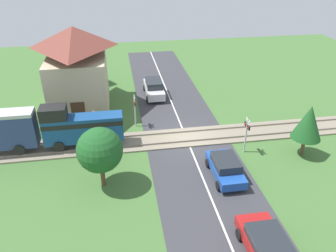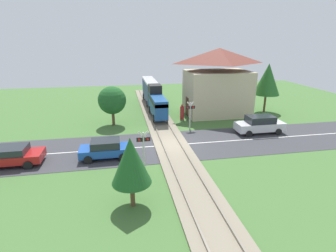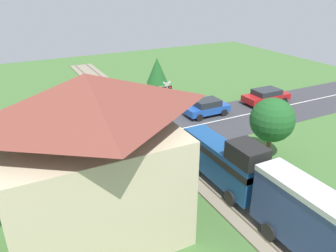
{
  "view_description": "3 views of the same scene",
  "coord_description": "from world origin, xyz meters",
  "px_view_note": "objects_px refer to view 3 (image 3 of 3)",
  "views": [
    {
      "loc": [
        -21.36,
        4.93,
        13.11
      ],
      "look_at": [
        0.0,
        1.44,
        1.2
      ],
      "focal_mm": 35.0,
      "sensor_mm": 36.0,
      "label": 1
    },
    {
      "loc": [
        -3.88,
        -19.55,
        8.37
      ],
      "look_at": [
        0.0,
        1.44,
        1.2
      ],
      "focal_mm": 28.0,
      "sensor_mm": 36.0,
      "label": 2
    },
    {
      "loc": [
        9.52,
        19.8,
        10.41
      ],
      "look_at": [
        0.0,
        1.44,
        1.2
      ],
      "focal_mm": 35.0,
      "sensor_mm": 36.0,
      "label": 3
    }
  ],
  "objects_px": {
    "train": "(275,196)",
    "car_behind_queue": "(266,96)",
    "crossing_signal_west_approach": "(167,92)",
    "car_far_side": "(38,159)",
    "crossing_signal_east_approach": "(147,139)",
    "station_building": "(94,165)",
    "car_near_crossing": "(207,107)",
    "pedestrian_by_station": "(173,181)"
  },
  "relations": [
    {
      "from": "car_near_crossing",
      "to": "car_behind_queue",
      "type": "xyz_separation_m",
      "value": [
        -6.52,
        0.0,
        -0.02
      ]
    },
    {
      "from": "car_near_crossing",
      "to": "crossing_signal_east_approach",
      "type": "distance_m",
      "value": 9.35
    },
    {
      "from": "car_behind_queue",
      "to": "crossing_signal_east_approach",
      "type": "bearing_deg",
      "value": 19.95
    },
    {
      "from": "station_building",
      "to": "pedestrian_by_station",
      "type": "relative_size",
      "value": 4.41
    },
    {
      "from": "car_behind_queue",
      "to": "train",
      "type": "bearing_deg",
      "value": 48.0
    },
    {
      "from": "car_far_side",
      "to": "car_behind_queue",
      "type": "bearing_deg",
      "value": -171.92
    },
    {
      "from": "station_building",
      "to": "pedestrian_by_station",
      "type": "height_order",
      "value": "station_building"
    },
    {
      "from": "car_behind_queue",
      "to": "station_building",
      "type": "xyz_separation_m",
      "value": [
        18.59,
        9.73,
        2.89
      ]
    },
    {
      "from": "car_far_side",
      "to": "car_behind_queue",
      "type": "relative_size",
      "value": 1.01
    },
    {
      "from": "crossing_signal_west_approach",
      "to": "pedestrian_by_station",
      "type": "distance_m",
      "value": 11.95
    },
    {
      "from": "car_near_crossing",
      "to": "car_behind_queue",
      "type": "relative_size",
      "value": 0.85
    },
    {
      "from": "crossing_signal_west_approach",
      "to": "pedestrian_by_station",
      "type": "height_order",
      "value": "crossing_signal_west_approach"
    },
    {
      "from": "car_far_side",
      "to": "train",
      "type": "bearing_deg",
      "value": 130.5
    },
    {
      "from": "station_building",
      "to": "pedestrian_by_station",
      "type": "bearing_deg",
      "value": -163.51
    },
    {
      "from": "crossing_signal_west_approach",
      "to": "pedestrian_by_station",
      "type": "relative_size",
      "value": 1.62
    },
    {
      "from": "station_building",
      "to": "pedestrian_by_station",
      "type": "xyz_separation_m",
      "value": [
        -4.34,
        -1.29,
        -2.84
      ]
    },
    {
      "from": "car_near_crossing",
      "to": "station_building",
      "type": "relative_size",
      "value": 0.5
    },
    {
      "from": "train",
      "to": "crossing_signal_east_approach",
      "type": "xyz_separation_m",
      "value": [
        2.58,
        -7.79,
        -0.09
      ]
    },
    {
      "from": "car_near_crossing",
      "to": "crossing_signal_west_approach",
      "type": "xyz_separation_m",
      "value": [
        2.57,
        -2.29,
        1.04
      ]
    },
    {
      "from": "car_behind_queue",
      "to": "pedestrian_by_station",
      "type": "height_order",
      "value": "pedestrian_by_station"
    },
    {
      "from": "crossing_signal_west_approach",
      "to": "pedestrian_by_station",
      "type": "bearing_deg",
      "value": 64.37
    },
    {
      "from": "car_behind_queue",
      "to": "station_building",
      "type": "height_order",
      "value": "station_building"
    },
    {
      "from": "train",
      "to": "crossing_signal_west_approach",
      "type": "xyz_separation_m",
      "value": [
        -2.58,
        -15.25,
        -0.09
      ]
    },
    {
      "from": "train",
      "to": "pedestrian_by_station",
      "type": "xyz_separation_m",
      "value": [
        2.57,
        -4.51,
        -1.09
      ]
    },
    {
      "from": "car_behind_queue",
      "to": "station_building",
      "type": "relative_size",
      "value": 0.59
    },
    {
      "from": "station_building",
      "to": "car_behind_queue",
      "type": "bearing_deg",
      "value": -152.37
    },
    {
      "from": "pedestrian_by_station",
      "to": "car_far_side",
      "type": "bearing_deg",
      "value": -42.69
    },
    {
      "from": "train",
      "to": "car_far_side",
      "type": "xyz_separation_m",
      "value": [
        8.61,
        -10.08,
        -1.02
      ]
    },
    {
      "from": "crossing_signal_west_approach",
      "to": "station_building",
      "type": "distance_m",
      "value": 15.43
    },
    {
      "from": "train",
      "to": "car_behind_queue",
      "type": "relative_size",
      "value": 2.97
    },
    {
      "from": "car_behind_queue",
      "to": "crossing_signal_west_approach",
      "type": "xyz_separation_m",
      "value": [
        9.1,
        -2.29,
        1.05
      ]
    },
    {
      "from": "car_near_crossing",
      "to": "crossing_signal_west_approach",
      "type": "height_order",
      "value": "crossing_signal_west_approach"
    },
    {
      "from": "train",
      "to": "car_far_side",
      "type": "height_order",
      "value": "train"
    },
    {
      "from": "car_near_crossing",
      "to": "car_far_side",
      "type": "distance_m",
      "value": 14.06
    },
    {
      "from": "car_far_side",
      "to": "crossing_signal_east_approach",
      "type": "relative_size",
      "value": 1.62
    },
    {
      "from": "car_near_crossing",
      "to": "crossing_signal_east_approach",
      "type": "height_order",
      "value": "crossing_signal_east_approach"
    },
    {
      "from": "crossing_signal_west_approach",
      "to": "station_building",
      "type": "height_order",
      "value": "station_building"
    },
    {
      "from": "train",
      "to": "car_behind_queue",
      "type": "bearing_deg",
      "value": -132.0
    },
    {
      "from": "car_near_crossing",
      "to": "crossing_signal_west_approach",
      "type": "bearing_deg",
      "value": -41.7
    },
    {
      "from": "pedestrian_by_station",
      "to": "crossing_signal_west_approach",
      "type": "bearing_deg",
      "value": -115.63
    },
    {
      "from": "crossing_signal_east_approach",
      "to": "pedestrian_by_station",
      "type": "distance_m",
      "value": 3.42
    },
    {
      "from": "car_behind_queue",
      "to": "pedestrian_by_station",
      "type": "xyz_separation_m",
      "value": [
        14.25,
        8.45,
        0.05
      ]
    }
  ]
}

